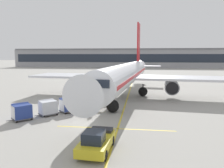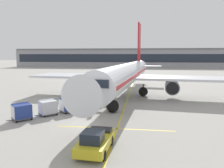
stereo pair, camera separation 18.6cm
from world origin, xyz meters
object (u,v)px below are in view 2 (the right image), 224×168
object	(u,v)px
ground_crew_by_carts	(76,103)
ground_crew_by_loader	(92,103)
parked_airplane	(127,74)
ground_crew_wingwalker	(89,101)
pushback_tug	(95,141)
belt_loader	(91,101)
baggage_cart_second	(48,107)
baggage_cart_lead	(68,104)
baggage_cart_third	(22,111)
safety_cone_engine_keepout	(89,98)
ground_crew_marshaller	(92,106)

from	to	relation	value
ground_crew_by_carts	ground_crew_by_loader	bearing A→B (deg)	15.09
parked_airplane	ground_crew_wingwalker	xyz separation A→B (m)	(-4.74, -9.13, -2.94)
ground_crew_wingwalker	pushback_tug	bearing A→B (deg)	-74.21
belt_loader	baggage_cart_second	size ratio (longest dim) A/B	1.82
baggage_cart_lead	ground_crew_by_carts	distance (m)	1.26
parked_airplane	baggage_cart_third	bearing A→B (deg)	-124.34
ground_crew_wingwalker	safety_cone_engine_keepout	world-z (taller)	ground_crew_wingwalker
belt_loader	ground_crew_by_loader	distance (m)	1.46
belt_loader	ground_crew_wingwalker	size ratio (longest dim) A/B	2.66
belt_loader	safety_cone_engine_keepout	world-z (taller)	belt_loader
parked_airplane	belt_loader	world-z (taller)	parked_airplane
pushback_tug	ground_crew_marshaller	xyz separation A→B (m)	(-2.61, 10.49, 0.17)
belt_loader	baggage_cart_second	xyz separation A→B (m)	(-4.27, -4.57, 0.09)
baggage_cart_lead	pushback_tug	distance (m)	12.55
safety_cone_engine_keepout	belt_loader	bearing A→B (deg)	-73.41
ground_crew_by_loader	ground_crew_by_carts	bearing A→B (deg)	-164.91
ground_crew_wingwalker	ground_crew_by_carts	bearing A→B (deg)	-124.76
parked_airplane	baggage_cart_second	xyz separation A→B (m)	(-8.79, -13.59, -2.94)
ground_crew_by_loader	belt_loader	bearing A→B (deg)	109.62
baggage_cart_second	pushback_tug	world-z (taller)	baggage_cart_second
baggage_cart_second	baggage_cart_third	size ratio (longest dim) A/B	1.00
baggage_cart_third	safety_cone_engine_keepout	world-z (taller)	baggage_cart_third
parked_airplane	belt_loader	bearing A→B (deg)	-116.60
baggage_cart_third	ground_crew_wingwalker	bearing A→B (deg)	47.87
parked_airplane	safety_cone_engine_keepout	bearing A→B (deg)	-146.49
belt_loader	baggage_cart_lead	bearing A→B (deg)	-128.85
baggage_cart_second	pushback_tug	distance (m)	12.25
baggage_cart_second	ground_crew_by_carts	bearing A→B (deg)	43.57
belt_loader	ground_crew_marshaller	bearing A→B (deg)	-72.72
ground_crew_by_loader	ground_crew_wingwalker	xyz separation A→B (m)	(-0.71, 1.25, 0.00)
pushback_tug	ground_crew_by_carts	world-z (taller)	pushback_tug
parked_airplane	ground_crew_by_carts	size ratio (longest dim) A/B	25.64
belt_loader	ground_crew_by_loader	xyz separation A→B (m)	(0.49, -1.37, 0.09)
belt_loader	ground_crew_by_loader	size ratio (longest dim) A/B	2.66
baggage_cart_third	ground_crew_by_carts	xyz separation A→B (m)	(4.90, 5.00, -0.00)
ground_crew_by_loader	safety_cone_engine_keepout	bearing A→B (deg)	107.25
belt_loader	parked_airplane	bearing A→B (deg)	63.40
baggage_cart_lead	ground_crew_wingwalker	bearing A→B (deg)	52.83
baggage_cart_third	safety_cone_engine_keepout	distance (m)	12.90
baggage_cart_second	baggage_cart_third	world-z (taller)	same
ground_crew_by_loader	ground_crew_wingwalker	distance (m)	1.44
baggage_cart_lead	ground_crew_by_loader	distance (m)	3.15
baggage_cart_third	baggage_cart_lead	bearing A→B (deg)	44.90
ground_crew_marshaller	ground_crew_wingwalker	distance (m)	3.53
ground_crew_by_carts	pushback_tug	bearing A→B (deg)	-66.84
pushback_tug	ground_crew_by_loader	world-z (taller)	pushback_tug
ground_crew_marshaller	parked_airplane	bearing A→B (deg)	74.46
baggage_cart_second	ground_crew_wingwalker	distance (m)	6.02
baggage_cart_lead	baggage_cart_third	size ratio (longest dim) A/B	1.00
parked_airplane	pushback_tug	size ratio (longest dim) A/B	9.91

